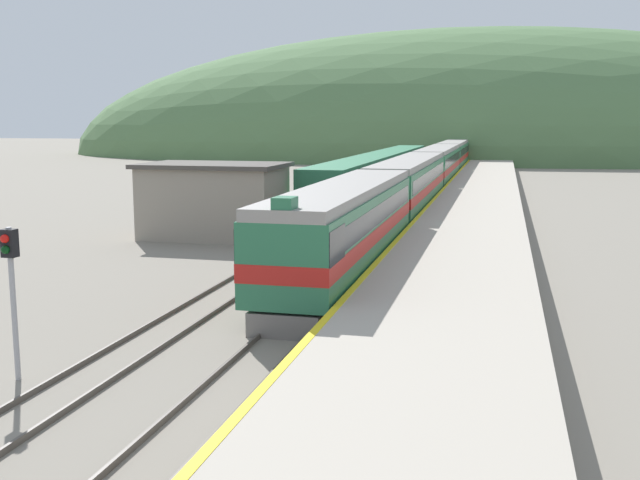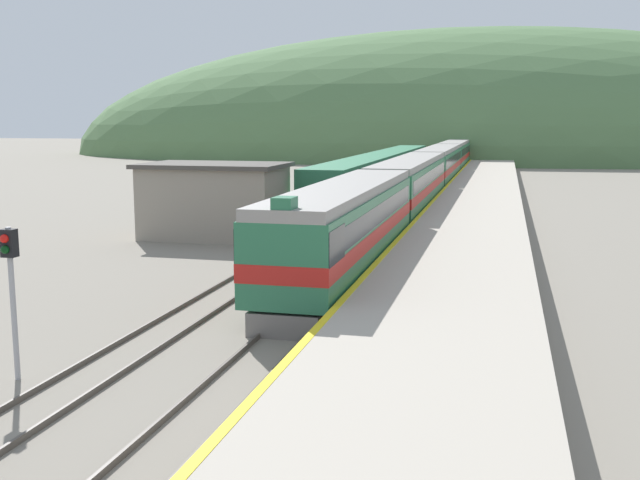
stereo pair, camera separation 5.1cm
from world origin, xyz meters
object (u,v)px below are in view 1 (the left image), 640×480
carriage_second (410,185)px  signal_post_siding (11,272)px  siding_train (380,175)px  carriage_fifth (463,148)px  express_train_lead_car (345,227)px  carriage_third (438,165)px  carriage_fourth (454,155)px

carriage_second → signal_post_siding: bearing=-98.7°
carriage_second → signal_post_siding: (-5.61, -36.54, 0.68)m
siding_train → signal_post_siding: bearing=-92.1°
carriage_fifth → signal_post_siding: bearing=-93.0°
carriage_second → signal_post_siding: 36.97m
express_train_lead_car → carriage_fifth: (0.00, 93.53, -0.01)m
express_train_lead_car → carriage_fifth: express_train_lead_car is taller
carriage_third → signal_post_siding: same height
siding_train → signal_post_siding: size_ratio=11.23×
siding_train → express_train_lead_car: bearing=-83.4°
siding_train → carriage_second: bearing=-70.7°
carriage_fourth → signal_post_siding: size_ratio=5.76×
carriage_second → carriage_fourth: size_ratio=1.00×
carriage_fourth → siding_train: 36.76m
carriage_second → carriage_fifth: (0.00, 71.36, 0.00)m
carriage_fourth → signal_post_siding: bearing=-93.8°
express_train_lead_car → siding_train: bearing=96.6°
carriage_fourth → carriage_second: bearing=-90.0°
carriage_second → carriage_fifth: 71.36m
carriage_fifth → carriage_second: bearing=-90.0°
carriage_third → carriage_fourth: (0.00, 23.79, 0.00)m
express_train_lead_car → carriage_third: size_ratio=0.84×
carriage_third → express_train_lead_car: bearing=-90.0°
express_train_lead_car → carriage_second: 22.17m
carriage_second → carriage_fifth: size_ratio=1.00×
carriage_third → signal_post_siding: 60.59m
carriage_third → siding_train: 13.34m
carriage_fourth → carriage_fifth: size_ratio=1.00×
carriage_third → siding_train: bearing=-106.8°
carriage_fourth → carriage_fifth: bearing=90.0°
siding_train → signal_post_siding: signal_post_siding is taller
siding_train → signal_post_siding: 47.59m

